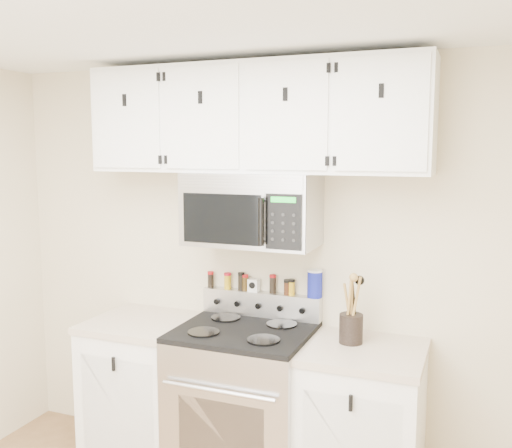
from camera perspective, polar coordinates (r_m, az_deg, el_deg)
The scene contains 16 objects.
back_wall at distance 3.54m, azimuth 0.75°, elevation -4.33°, with size 3.50×0.01×2.50m, color #C5B793.
range at distance 3.50m, azimuth -1.22°, elevation -17.67°, with size 0.76×0.65×1.10m.
base_cabinet_left at distance 3.83m, azimuth -11.04°, elevation -15.96°, with size 0.64×0.62×0.92m.
base_cabinet_right at distance 3.35m, azimuth 10.56°, elevation -19.49°, with size 0.64×0.62×0.92m.
microwave at distance 3.30m, azimuth -0.41°, elevation 1.49°, with size 0.76×0.44×0.42m.
upper_cabinets at distance 3.31m, azimuth -0.26°, elevation 10.52°, with size 2.00×0.35×0.62m.
utensil_crock at distance 3.21m, azimuth 9.49°, elevation -10.04°, with size 0.13×0.13×0.38m.
kitchen_timer at distance 3.55m, azimuth -0.22°, elevation -6.14°, with size 0.07×0.06×0.08m, color white.
salt_canister at distance 3.42m, azimuth 5.90°, elevation -5.94°, with size 0.09×0.09×0.17m.
spice_jar_0 at distance 3.66m, azimuth -4.56°, elevation -5.53°, with size 0.04×0.04×0.10m.
spice_jar_1 at distance 3.61m, azimuth -2.86°, elevation -5.68°, with size 0.05×0.05×0.10m.
spice_jar_2 at distance 3.57m, azimuth -1.48°, elevation -5.74°, with size 0.04×0.04×0.11m.
spice_jar_3 at distance 3.57m, azimuth -1.08°, elevation -5.87°, with size 0.04×0.04×0.10m.
spice_jar_4 at distance 3.50m, azimuth 1.68°, elevation -6.00°, with size 0.04×0.04×0.12m.
spice_jar_5 at distance 3.47m, azimuth 3.15°, elevation -6.31°, with size 0.04×0.04×0.09m.
spice_jar_6 at distance 3.46m, azimuth 3.57°, elevation -6.31°, with size 0.04×0.04×0.10m.
Camera 1 is at (1.23, -1.49, 1.98)m, focal length 40.00 mm.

